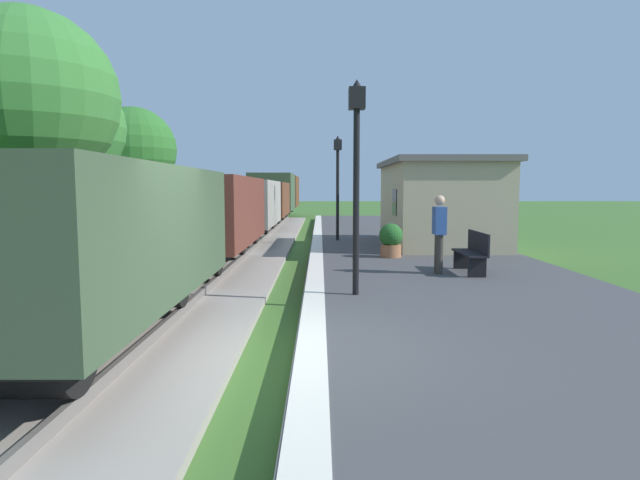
{
  "coord_description": "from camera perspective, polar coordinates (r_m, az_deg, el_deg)",
  "views": [
    {
      "loc": [
        0.5,
        -6.12,
        2.11
      ],
      "look_at": [
        0.49,
        4.59,
        1.07
      ],
      "focal_mm": 29.92,
      "sensor_mm": 36.0,
      "label": 1
    }
  ],
  "objects": [
    {
      "name": "tree_field_left",
      "position": [
        21.26,
        -25.23,
        10.82
      ],
      "size": [
        3.9,
        3.9,
        6.21
      ],
      "color": "#4C3823",
      "rests_on": "ground"
    },
    {
      "name": "platform_edge_stripe",
      "position": [
        6.39,
        -0.88,
        -11.34
      ],
      "size": [
        0.36,
        60.0,
        0.01
      ],
      "primitive_type": "cube",
      "color": "silver",
      "rests_on": "platform_slab"
    },
    {
      "name": "bench_near_hut",
      "position": [
        12.19,
        16.05,
        -1.2
      ],
      "size": [
        0.42,
        1.5,
        0.91
      ],
      "color": "black",
      "rests_on": "platform_slab"
    },
    {
      "name": "lamp_post_far",
      "position": [
        19.01,
        1.94,
        7.65
      ],
      "size": [
        0.28,
        0.28,
        3.7
      ],
      "color": "black",
      "rests_on": "platform_slab"
    },
    {
      "name": "tree_trackside_far",
      "position": [
        15.28,
        -28.69,
        13.15
      ],
      "size": [
        4.32,
        4.32,
        6.47
      ],
      "color": "#4C3823",
      "rests_on": "ground"
    },
    {
      "name": "person_waiting",
      "position": [
        11.86,
        12.66,
        0.94
      ],
      "size": [
        0.25,
        0.38,
        1.71
      ],
      "rotation": [
        0.0,
        0.0,
        3.16
      ],
      "color": "#38332D",
      "rests_on": "platform_slab"
    },
    {
      "name": "lamp_post_near",
      "position": [
        9.27,
        3.96,
        9.81
      ],
      "size": [
        0.28,
        0.28,
        3.7
      ],
      "color": "black",
      "rests_on": "platform_slab"
    },
    {
      "name": "tree_field_distant",
      "position": [
        28.59,
        -19.3,
        9.1
      ],
      "size": [
        4.23,
        4.23,
        6.15
      ],
      "color": "#4C3823",
      "rests_on": "ground"
    },
    {
      "name": "platform_slab",
      "position": [
        6.98,
        23.29,
        -11.46
      ],
      "size": [
        6.0,
        60.0,
        0.25
      ],
      "primitive_type": "cube",
      "color": "#424244",
      "rests_on": "ground"
    },
    {
      "name": "freight_train",
      "position": [
        24.21,
        -6.86,
        4.1
      ],
      "size": [
        2.5,
        39.2,
        2.72
      ],
      "color": "#384C33",
      "rests_on": "rail_near"
    },
    {
      "name": "station_hut",
      "position": [
        17.91,
        12.64,
        3.97
      ],
      "size": [
        3.5,
        5.8,
        2.78
      ],
      "color": "tan",
      "rests_on": "platform_slab"
    },
    {
      "name": "track_ballast",
      "position": [
        7.07,
        -24.73,
        -11.83
      ],
      "size": [
        3.8,
        60.0,
        0.12
      ],
      "primitive_type": "cube",
      "color": "#9E9389",
      "rests_on": "ground"
    },
    {
      "name": "potted_planter",
      "position": [
        14.52,
        7.62,
        0.03
      ],
      "size": [
        0.64,
        0.64,
        0.92
      ],
      "color": "#9E6642",
      "rests_on": "platform_slab"
    },
    {
      "name": "ground_plane",
      "position": [
        6.49,
        -4.51,
        -13.45
      ],
      "size": [
        160.0,
        160.0,
        0.0
      ],
      "primitive_type": "plane",
      "color": "#3D6628"
    },
    {
      "name": "rail_far",
      "position": [
        7.36,
        -29.95,
        -10.33
      ],
      "size": [
        0.07,
        60.0,
        0.14
      ],
      "primitive_type": "cube",
      "color": "slate",
      "rests_on": "track_ballast"
    },
    {
      "name": "rail_near",
      "position": [
        6.77,
        -19.13,
        -11.24
      ],
      "size": [
        0.07,
        60.0,
        0.14
      ],
      "primitive_type": "cube",
      "color": "slate",
      "rests_on": "track_ballast"
    }
  ]
}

